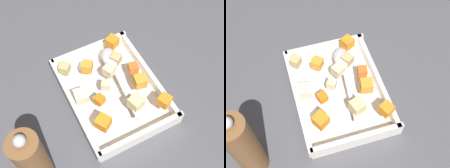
# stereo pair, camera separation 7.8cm
# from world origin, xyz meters

# --- Properties ---
(ground_plane) EXTENTS (4.00, 4.00, 0.00)m
(ground_plane) POSITION_xyz_m (0.00, 0.00, 0.00)
(ground_plane) COLOR #4C4C51
(baking_dish) EXTENTS (0.32, 0.24, 0.05)m
(baking_dish) POSITION_xyz_m (-0.02, -0.00, 0.01)
(baking_dish) COLOR white
(baking_dish) RESTS_ON ground_plane
(carrot_chunk_heap_side) EXTENTS (0.03, 0.03, 0.03)m
(carrot_chunk_heap_side) POSITION_xyz_m (-0.04, 0.07, 0.06)
(carrot_chunk_heap_side) COLOR orange
(carrot_chunk_heap_side) RESTS_ON baking_dish
(carrot_chunk_mid_left) EXTENTS (0.04, 0.04, 0.03)m
(carrot_chunk_mid_left) POSITION_xyz_m (0.07, -0.08, 0.06)
(carrot_chunk_mid_left) COLOR orange
(carrot_chunk_mid_left) RESTS_ON baking_dish
(carrot_chunk_corner_ne) EXTENTS (0.04, 0.04, 0.03)m
(carrot_chunk_corner_ne) POSITION_xyz_m (-0.14, 0.06, 0.06)
(carrot_chunk_corner_ne) COLOR orange
(carrot_chunk_corner_ne) RESTS_ON baking_dish
(carrot_chunk_far_right) EXTENTS (0.03, 0.03, 0.02)m
(carrot_chunk_far_right) POSITION_xyz_m (0.01, -0.06, 0.06)
(carrot_chunk_far_right) COLOR orange
(carrot_chunk_far_right) RESTS_ON baking_dish
(carrot_chunk_corner_sw) EXTENTS (0.04, 0.04, 0.03)m
(carrot_chunk_corner_sw) POSITION_xyz_m (0.09, 0.09, 0.06)
(carrot_chunk_corner_sw) COLOR orange
(carrot_chunk_corner_sw) RESTS_ON baking_dish
(carrot_chunk_mid_right) EXTENTS (0.04, 0.04, 0.03)m
(carrot_chunk_mid_right) POSITION_xyz_m (-0.10, -0.04, 0.06)
(carrot_chunk_mid_right) COLOR orange
(carrot_chunk_mid_right) RESTS_ON baking_dish
(carrot_chunk_far_left) EXTENTS (0.04, 0.04, 0.03)m
(carrot_chunk_far_left) POSITION_xyz_m (0.01, 0.06, 0.06)
(carrot_chunk_far_left) COLOR orange
(carrot_chunk_far_left) RESTS_ON baking_dish
(potato_chunk_center) EXTENTS (0.04, 0.04, 0.03)m
(potato_chunk_center) POSITION_xyz_m (-0.06, 0.01, 0.06)
(potato_chunk_center) COLOR beige
(potato_chunk_center) RESTS_ON baking_dish
(potato_chunk_corner_se) EXTENTS (0.04, 0.04, 0.03)m
(potato_chunk_corner_se) POSITION_xyz_m (0.06, 0.02, 0.06)
(potato_chunk_corner_se) COLOR #E0CC89
(potato_chunk_corner_se) RESTS_ON baking_dish
(potato_chunk_under_handle) EXTENTS (0.04, 0.04, 0.03)m
(potato_chunk_under_handle) POSITION_xyz_m (-0.12, -0.10, 0.06)
(potato_chunk_under_handle) COLOR tan
(potato_chunk_under_handle) RESTS_ON baking_dish
(potato_chunk_back_center) EXTENTS (0.03, 0.03, 0.02)m
(potato_chunk_back_center) POSITION_xyz_m (-0.02, -0.02, 0.06)
(potato_chunk_back_center) COLOR beige
(potato_chunk_back_center) RESTS_ON baking_dish
(potato_chunk_near_right) EXTENTS (0.04, 0.04, 0.03)m
(potato_chunk_near_right) POSITION_xyz_m (-0.09, 0.04, 0.06)
(potato_chunk_near_right) COLOR tan
(potato_chunk_near_right) RESTS_ON baking_dish
(potato_chunk_rim_edge) EXTENTS (0.04, 0.04, 0.03)m
(potato_chunk_rim_edge) POSITION_xyz_m (-0.02, -0.09, 0.06)
(potato_chunk_rim_edge) COLOR beige
(potato_chunk_rim_edge) RESTS_ON baking_dish
(serving_spoon) EXTENTS (0.24, 0.05, 0.02)m
(serving_spoon) POSITION_xyz_m (-0.09, 0.03, 0.06)
(serving_spoon) COLOR silver
(serving_spoon) RESTS_ON baking_dish
(pepper_mill) EXTENTS (0.06, 0.06, 0.25)m
(pepper_mill) POSITION_xyz_m (0.11, -0.25, 0.11)
(pepper_mill) COLOR brown
(pepper_mill) RESTS_ON ground_plane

